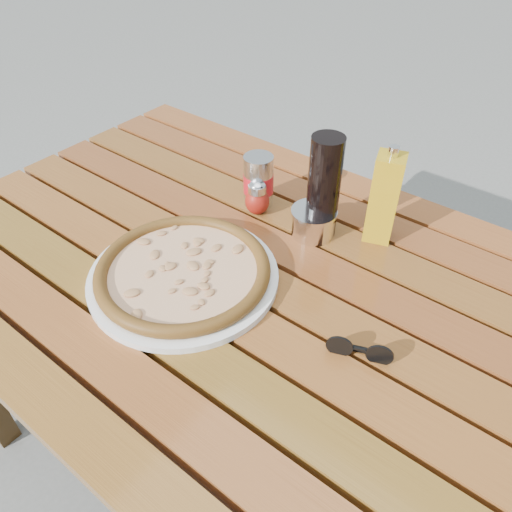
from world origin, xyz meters
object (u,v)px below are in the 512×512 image
Objects in this scene: dark_bottle at (324,188)px; soda_can at (258,181)px; table at (250,301)px; plate at (184,277)px; olive_oil_cruet at (384,198)px; pizza at (183,270)px; oregano_shaker at (316,219)px; pepper_shaker at (257,198)px; sunglasses at (359,350)px; parmesan_tin at (313,222)px.

dark_bottle reaches higher than soda_can.
plate is at bearing -133.94° from table.
pizza is at bearing -123.22° from olive_oil_cruet.
table is 0.16m from pizza.
dark_bottle is at bearing -149.92° from olive_oil_cruet.
olive_oil_cruet reaches higher than oregano_shaker.
pepper_shaker is (-0.03, 0.26, 0.02)m from pizza.
sunglasses is (0.23, -0.23, -0.02)m from oregano_shaker.
pepper_shaker is at bearing 95.59° from pizza.
oregano_shaker is (0.03, 0.18, 0.11)m from table.
sunglasses reaches higher than pizza.
pepper_shaker is 0.14m from parmesan_tin.
parmesan_tin is at bearing 67.18° from pizza.
sunglasses is (0.26, -0.05, 0.09)m from table.
pepper_shaker reaches higher than table.
dark_bottle reaches higher than plate.
pizza is 3.48× the size of sunglasses.
oregano_shaker is at bearing 79.90° from table.
pizza is 3.12× the size of soda_can.
table is 0.23m from pepper_shaker.
pizza is at bearing -133.94° from table.
parmesan_tin is at bearing 67.18° from plate.
olive_oil_cruet reaches higher than table.
pepper_shaker is at bearing -56.34° from soda_can.
pizza is at bearing -81.12° from soda_can.
dark_bottle is at bearing 111.86° from sunglasses.
pepper_shaker reaches higher than parmesan_tin.
pepper_shaker reaches higher than plate.
soda_can is (-0.13, 0.20, 0.13)m from table.
oregano_shaker is 0.39× the size of olive_oil_cruet.
olive_oil_cruet is (0.14, 0.26, 0.17)m from table.
table is 6.36× the size of dark_bottle.
dark_bottle is 0.35m from sunglasses.
plate is 4.39× the size of oregano_shaker.
dark_bottle is (0.03, 0.19, 0.19)m from table.
plate is 0.35m from sunglasses.
table is at bearing -118.59° from olive_oil_cruet.
dark_bottle is at bearing 66.84° from pizza.
table is 13.03× the size of sunglasses.
plate is at bearing 165.35° from sunglasses.
pizza is at bearing 165.35° from sunglasses.
soda_can reaches higher than pizza.
dark_bottle is at bearing 66.84° from plate.
sunglasses is (0.38, -0.22, -0.02)m from pepper_shaker.
olive_oil_cruet is 1.95× the size of sunglasses.
pizza is 0.29m from soda_can.
pizza is 3.44× the size of parmesan_tin.
plate is 1.71× the size of olive_oil_cruet.
olive_oil_cruet is at bearing 34.56° from oregano_shaker.
pizza is at bearing -112.82° from parmesan_tin.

